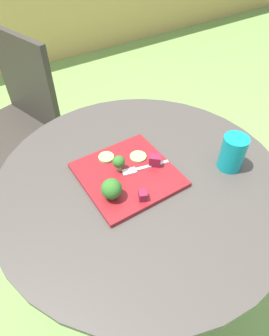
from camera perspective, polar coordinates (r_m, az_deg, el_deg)
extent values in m
plane|color=#70994C|center=(1.54, 0.86, -20.72)|extent=(12.00, 12.00, 0.00)
cylinder|color=#423D38|center=(0.93, 1.33, -2.32)|extent=(0.91, 0.91, 0.02)
cylinder|color=#423D38|center=(1.21, 1.05, -13.41)|extent=(0.06, 0.06, 0.67)
cylinder|color=#423D38|center=(1.52, 0.87, -20.41)|extent=(0.44, 0.44, 0.04)
cube|color=#332D28|center=(1.67, -23.57, 5.48)|extent=(0.55, 0.55, 0.03)
cube|color=#332D28|center=(1.62, -20.15, 15.69)|extent=(0.15, 0.41, 0.45)
cylinder|color=#332D28|center=(1.64, -23.18, -6.07)|extent=(0.02, 0.02, 0.43)
cylinder|color=#332D28|center=(1.99, -20.33, 5.35)|extent=(0.02, 0.02, 0.43)
cylinder|color=#332D28|center=(1.74, -13.65, 0.73)|extent=(0.02, 0.02, 0.43)
cube|color=maroon|center=(0.93, -1.33, -1.25)|extent=(0.28, 0.28, 0.01)
cylinder|color=#0F8C93|center=(0.97, 18.34, 2.81)|extent=(0.08, 0.08, 0.12)
cylinder|color=#0D777D|center=(0.98, 18.11, 2.05)|extent=(0.07, 0.07, 0.08)
cube|color=silver|center=(0.94, 3.43, 0.50)|extent=(0.11, 0.03, 0.00)
cube|color=silver|center=(0.92, -0.99, -0.66)|extent=(0.05, 0.03, 0.00)
cylinder|color=#99B770|center=(0.93, -2.98, 0.07)|extent=(0.01, 0.01, 0.02)
sphere|color=#2D6623|center=(0.91, -3.04, 1.21)|extent=(0.04, 0.04, 0.04)
cylinder|color=#99B770|center=(0.85, -4.32, -5.35)|extent=(0.02, 0.02, 0.01)
sphere|color=#2D6623|center=(0.83, -4.43, -4.02)|extent=(0.06, 0.06, 0.06)
cylinder|color=#8EB766|center=(0.97, -5.46, 2.06)|extent=(0.05, 0.05, 0.01)
cylinder|color=#8EB766|center=(0.97, 0.70, 2.23)|extent=(0.05, 0.05, 0.01)
cube|color=maroon|center=(0.94, 3.93, 1.48)|extent=(0.05, 0.05, 0.04)
cube|color=maroon|center=(0.84, 1.61, -5.28)|extent=(0.03, 0.03, 0.03)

